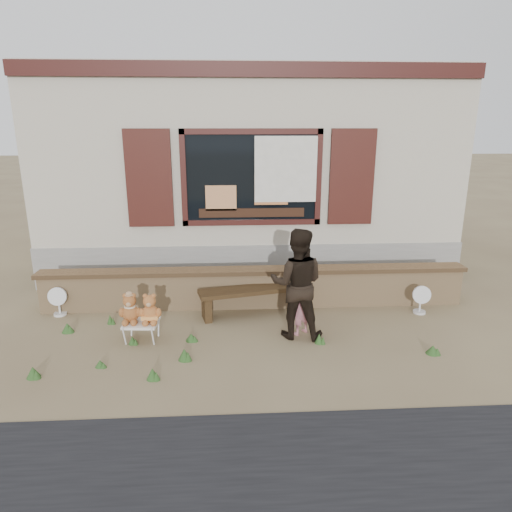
{
  "coord_description": "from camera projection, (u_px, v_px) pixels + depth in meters",
  "views": [
    {
      "loc": [
        -0.39,
        -6.19,
        2.98
      ],
      "look_at": [
        0.0,
        0.6,
        1.0
      ],
      "focal_mm": 32.0,
      "sensor_mm": 36.0,
      "label": 1
    }
  ],
  "objects": [
    {
      "name": "fan_right",
      "position": [
        421.0,
        299.0,
        7.39
      ],
      "size": [
        0.3,
        0.2,
        0.48
      ],
      "rotation": [
        0.0,
        0.0,
        -0.1
      ],
      "color": "silver",
      "rests_on": "ground"
    },
    {
      "name": "ground",
      "position": [
        258.0,
        332.0,
        6.79
      ],
      "size": [
        80.0,
        80.0,
        0.0
      ],
      "primitive_type": "plane",
      "color": "brown",
      "rests_on": "ground"
    },
    {
      "name": "teddy_bear_right",
      "position": [
        150.0,
        308.0,
        6.38
      ],
      "size": [
        0.33,
        0.3,
        0.43
      ],
      "primitive_type": null,
      "rotation": [
        0.0,
        0.0,
        -0.07
      ],
      "color": "#935529",
      "rests_on": "folding_chair"
    },
    {
      "name": "shopfront",
      "position": [
        246.0,
        168.0,
        10.53
      ],
      "size": [
        8.04,
        5.13,
        4.0
      ],
      "color": "#A29583",
      "rests_on": "ground"
    },
    {
      "name": "child",
      "position": [
        301.0,
        303.0,
        6.6
      ],
      "size": [
        0.41,
        0.39,
        0.95
      ],
      "primitive_type": "imported",
      "rotation": [
        0.0,
        0.0,
        3.79
      ],
      "color": "pink",
      "rests_on": "ground"
    },
    {
      "name": "folding_chair",
      "position": [
        141.0,
        323.0,
        6.45
      ],
      "size": [
        0.5,
        0.45,
        0.29
      ],
      "rotation": [
        0.0,
        0.0,
        -0.07
      ],
      "color": "white",
      "rests_on": "ground"
    },
    {
      "name": "bench",
      "position": [
        254.0,
        295.0,
        7.33
      ],
      "size": [
        1.81,
        0.77,
        0.45
      ],
      "rotation": [
        0.0,
        0.0,
        0.23
      ],
      "color": "#2F2010",
      "rests_on": "ground"
    },
    {
      "name": "brick_wall",
      "position": [
        255.0,
        287.0,
        7.65
      ],
      "size": [
        7.1,
        0.36,
        0.67
      ],
      "color": "tan",
      "rests_on": "ground"
    },
    {
      "name": "teddy_bear_left",
      "position": [
        130.0,
        307.0,
        6.38
      ],
      "size": [
        0.34,
        0.3,
        0.44
      ],
      "primitive_type": null,
      "rotation": [
        0.0,
        0.0,
        -0.07
      ],
      "color": "brown",
      "rests_on": "folding_chair"
    },
    {
      "name": "grass_tufts",
      "position": [
        176.0,
        348.0,
        6.15
      ],
      "size": [
        5.3,
        1.77,
        0.16
      ],
      "color": "#2B5020",
      "rests_on": "ground"
    },
    {
      "name": "fan_left",
      "position": [
        59.0,
        301.0,
        7.31
      ],
      "size": [
        0.3,
        0.2,
        0.48
      ],
      "rotation": [
        0.0,
        0.0,
        0.01
      ],
      "color": "silver",
      "rests_on": "ground"
    },
    {
      "name": "adult",
      "position": [
        297.0,
        284.0,
        6.45
      ],
      "size": [
        0.88,
        0.75,
        1.6
      ],
      "primitive_type": "imported",
      "rotation": [
        0.0,
        0.0,
        2.94
      ],
      "color": "black",
      "rests_on": "ground"
    }
  ]
}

